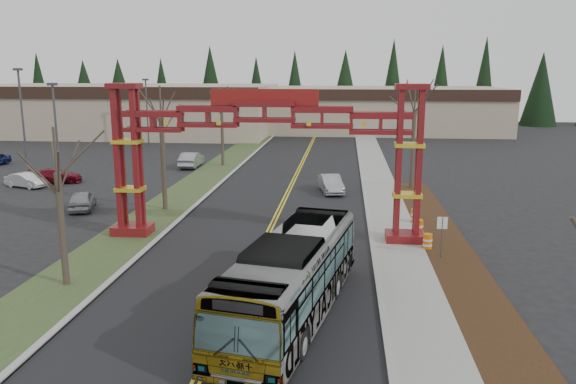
# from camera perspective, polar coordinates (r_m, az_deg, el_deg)

# --- Properties ---
(road) EXTENTS (12.00, 110.00, 0.02)m
(road) POSITION_cam_1_polar(r_m,az_deg,el_deg) (39.51, -0.86, -1.81)
(road) COLOR black
(road) RESTS_ON ground
(lane_line_left) EXTENTS (0.12, 100.00, 0.01)m
(lane_line_left) POSITION_cam_1_polar(r_m,az_deg,el_deg) (39.52, -1.04, -1.78)
(lane_line_left) COLOR yellow
(lane_line_left) RESTS_ON road
(lane_line_right) EXTENTS (0.12, 100.00, 0.01)m
(lane_line_right) POSITION_cam_1_polar(r_m,az_deg,el_deg) (39.49, -0.69, -1.79)
(lane_line_right) COLOR yellow
(lane_line_right) RESTS_ON road
(curb_right) EXTENTS (0.30, 110.00, 0.15)m
(curb_right) POSITION_cam_1_polar(r_m,az_deg,el_deg) (39.28, 8.09, -1.92)
(curb_right) COLOR #A3A39E
(curb_right) RESTS_ON ground
(sidewalk_right) EXTENTS (2.60, 110.00, 0.14)m
(sidewalk_right) POSITION_cam_1_polar(r_m,az_deg,el_deg) (39.36, 10.20, -1.96)
(sidewalk_right) COLOR gray
(sidewalk_right) RESTS_ON ground
(landscape_strip) EXTENTS (2.60, 50.00, 0.12)m
(landscape_strip) POSITION_cam_1_polar(r_m,az_deg,el_deg) (25.60, 18.60, -10.25)
(landscape_strip) COLOR black
(landscape_strip) RESTS_ON ground
(grass_median) EXTENTS (4.00, 110.00, 0.08)m
(grass_median) POSITION_cam_1_polar(r_m,az_deg,el_deg) (41.18, -11.99, -1.46)
(grass_median) COLOR #354422
(grass_median) RESTS_ON ground
(curb_left) EXTENTS (0.30, 110.00, 0.15)m
(curb_left) POSITION_cam_1_polar(r_m,az_deg,el_deg) (40.65, -9.51, -1.48)
(curb_left) COLOR #A3A39E
(curb_left) RESTS_ON ground
(gateway_arch) EXTENTS (18.20, 1.60, 8.90)m
(gateway_arch) POSITION_cam_1_polar(r_m,az_deg,el_deg) (31.60, -2.38, 5.68)
(gateway_arch) COLOR maroon
(gateway_arch) RESTS_ON ground
(retail_building_west) EXTENTS (46.00, 22.30, 7.50)m
(retail_building_west) POSITION_cam_1_polar(r_m,az_deg,el_deg) (91.94, -16.39, 8.07)
(retail_building_west) COLOR tan
(retail_building_west) RESTS_ON ground
(retail_building_east) EXTENTS (38.00, 20.30, 7.00)m
(retail_building_east) POSITION_cam_1_polar(r_m,az_deg,el_deg) (93.39, 9.29, 8.30)
(retail_building_east) COLOR tan
(retail_building_east) RESTS_ON ground
(conifer_treeline) EXTENTS (116.10, 5.60, 13.00)m
(conifer_treeline) POSITION_cam_1_polar(r_m,az_deg,el_deg) (105.21, 3.57, 10.47)
(conifer_treeline) COLOR black
(conifer_treeline) RESTS_ON ground
(transit_bus) EXTENTS (5.03, 12.27, 3.33)m
(transit_bus) POSITION_cam_1_polar(r_m,az_deg,el_deg) (22.18, 0.42, -8.65)
(transit_bus) COLOR #94989B
(transit_bus) RESTS_ON ground
(silver_sedan) EXTENTS (2.38, 4.51, 1.41)m
(silver_sedan) POSITION_cam_1_polar(r_m,az_deg,el_deg) (45.13, 4.37, 0.83)
(silver_sedan) COLOR #A5A8AD
(silver_sedan) RESTS_ON ground
(parked_car_near_a) EXTENTS (2.75, 4.29, 1.36)m
(parked_car_near_a) POSITION_cam_1_polar(r_m,az_deg,el_deg) (41.99, -20.17, -0.79)
(parked_car_near_a) COLOR #9A9AA1
(parked_car_near_a) RESTS_ON ground
(parked_car_near_b) EXTENTS (3.91, 2.38, 1.22)m
(parked_car_near_b) POSITION_cam_1_polar(r_m,az_deg,el_deg) (51.92, -25.10, 1.09)
(parked_car_near_b) COLOR white
(parked_car_near_b) RESTS_ON ground
(parked_car_mid_a) EXTENTS (4.73, 3.24, 1.27)m
(parked_car_mid_a) POSITION_cam_1_polar(r_m,az_deg,el_deg) (52.82, -22.56, 1.51)
(parked_car_mid_a) COLOR maroon
(parked_car_mid_a) RESTS_ON ground
(parked_car_far_a) EXTENTS (1.71, 4.70, 1.54)m
(parked_car_far_a) POSITION_cam_1_polar(r_m,az_deg,el_deg) (57.84, -9.79, 3.26)
(parked_car_far_a) COLOR #9999A0
(parked_car_far_a) RESTS_ON ground
(bare_tree_median_near) EXTENTS (3.05, 3.05, 7.22)m
(bare_tree_median_near) POSITION_cam_1_polar(r_m,az_deg,el_deg) (26.47, -22.41, 1.73)
(bare_tree_median_near) COLOR #382D26
(bare_tree_median_near) RESTS_ON ground
(bare_tree_median_mid) EXTENTS (3.33, 3.33, 8.62)m
(bare_tree_median_mid) POSITION_cam_1_polar(r_m,az_deg,el_deg) (39.41, -12.76, 7.25)
(bare_tree_median_mid) COLOR #382D26
(bare_tree_median_mid) RESTS_ON ground
(bare_tree_median_far) EXTENTS (3.09, 3.09, 8.04)m
(bare_tree_median_far) POSITION_cam_1_polar(r_m,az_deg,el_deg) (57.67, -6.76, 8.51)
(bare_tree_median_far) COLOR #382D26
(bare_tree_median_far) RESTS_ON ground
(bare_tree_right_far) EXTENTS (3.27, 3.27, 8.57)m
(bare_tree_right_far) POSITION_cam_1_polar(r_m,az_deg,el_deg) (46.67, 12.72, 7.96)
(bare_tree_right_far) COLOR #382D26
(bare_tree_right_far) RESTS_ON ground
(light_pole_near) EXTENTS (0.75, 0.37, 8.63)m
(light_pole_near) POSITION_cam_1_polar(r_m,az_deg,el_deg) (50.85, -22.51, 6.11)
(light_pole_near) COLOR #3F3F44
(light_pole_near) RESTS_ON ground
(light_pole_mid) EXTENTS (0.86, 0.43, 9.88)m
(light_pole_mid) POSITION_cam_1_polar(r_m,az_deg,el_deg) (64.91, -25.43, 7.61)
(light_pole_mid) COLOR #3F3F44
(light_pole_mid) RESTS_ON ground
(light_pole_far) EXTENTS (0.75, 0.37, 8.65)m
(light_pole_far) POSITION_cam_1_polar(r_m,az_deg,el_deg) (75.20, -14.14, 8.33)
(light_pole_far) COLOR #3F3F44
(light_pole_far) RESTS_ON ground
(street_sign) EXTENTS (0.52, 0.06, 2.29)m
(street_sign) POSITION_cam_1_polar(r_m,az_deg,el_deg) (29.81, 15.38, -3.66)
(street_sign) COLOR #3F3F44
(street_sign) RESTS_ON ground
(barrel_south) EXTENTS (0.50, 0.50, 0.93)m
(barrel_south) POSITION_cam_1_polar(r_m,az_deg,el_deg) (31.49, 13.99, -4.97)
(barrel_south) COLOR orange
(barrel_south) RESTS_ON ground
(barrel_mid) EXTENTS (0.57, 0.57, 1.06)m
(barrel_mid) POSITION_cam_1_polar(r_m,az_deg,el_deg) (33.81, 13.08, -3.63)
(barrel_mid) COLOR orange
(barrel_mid) RESTS_ON ground
(barrel_north) EXTENTS (0.54, 0.54, 0.99)m
(barrel_north) POSITION_cam_1_polar(r_m,az_deg,el_deg) (36.63, 12.76, -2.45)
(barrel_north) COLOR orange
(barrel_north) RESTS_ON ground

